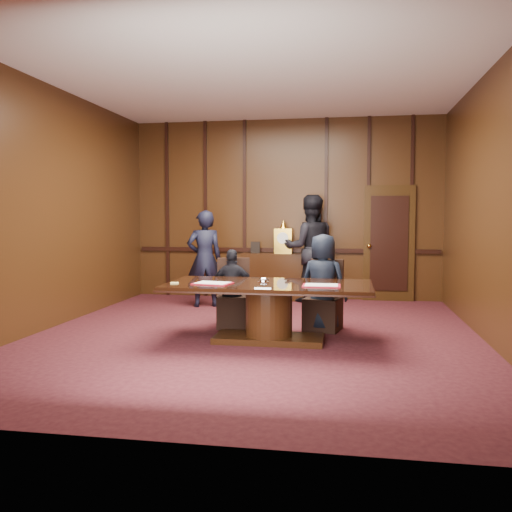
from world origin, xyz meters
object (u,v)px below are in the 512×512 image
(witness_left, at_px, (205,259))
(witness_right, at_px, (310,248))
(sideboard, at_px, (283,275))
(signatory_left, at_px, (233,288))
(signatory_right, at_px, (323,282))
(conference_table, at_px, (269,302))

(witness_left, xyz_separation_m, witness_right, (1.81, 0.89, 0.15))
(sideboard, bearing_deg, witness_right, -16.97)
(signatory_left, relative_size, signatory_right, 0.83)
(signatory_left, xyz_separation_m, signatory_right, (1.30, 0.00, 0.11))
(witness_left, bearing_deg, conference_table, 99.27)
(conference_table, relative_size, signatory_left, 2.30)
(conference_table, xyz_separation_m, signatory_left, (-0.65, 0.80, 0.06))
(signatory_right, height_order, witness_left, witness_left)
(conference_table, xyz_separation_m, witness_left, (-1.53, 2.50, 0.35))
(sideboard, height_order, conference_table, sideboard)
(signatory_right, bearing_deg, witness_right, -63.08)
(signatory_left, xyz_separation_m, witness_right, (0.93, 2.59, 0.44))
(sideboard, xyz_separation_m, witness_right, (0.52, -0.16, 0.52))
(conference_table, bearing_deg, sideboard, 93.90)
(signatory_right, xyz_separation_m, witness_left, (-2.18, 1.70, 0.17))
(signatory_right, distance_m, witness_right, 2.64)
(signatory_right, height_order, witness_right, witness_right)
(signatory_left, height_order, witness_right, witness_right)
(witness_left, bearing_deg, witness_right, -176.00)
(conference_table, bearing_deg, witness_right, 85.25)
(sideboard, relative_size, conference_table, 0.61)
(sideboard, relative_size, signatory_left, 1.40)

